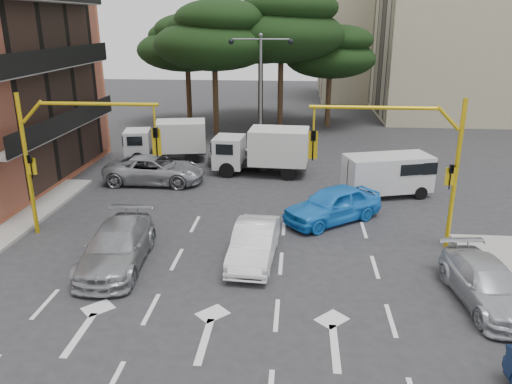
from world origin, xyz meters
TOP-DOWN VIEW (x-y plane):
  - ground at (0.00, 0.00)m, footprint 120.00×120.00m
  - median_strip at (0.00, 16.00)m, footprint 1.40×6.00m
  - apartment_beige_near at (19.95, 32.00)m, footprint 20.20×12.15m
  - apartment_beige_far at (12.95, 44.00)m, footprint 16.20×12.15m
  - pine_left_near at (-3.94, 21.96)m, footprint 9.15×9.15m
  - pine_center at (1.06, 23.96)m, footprint 9.98×9.98m
  - pine_left_far at (-6.94, 25.96)m, footprint 8.32×8.32m
  - pine_right at (5.06, 25.96)m, footprint 7.49×7.49m
  - pine_back at (-0.94, 28.96)m, footprint 9.15×9.15m
  - signal_mast_right at (6.80, 1.99)m, footprint 5.79×0.37m
  - signal_mast_left at (-6.80, 1.99)m, footprint 5.79×0.37m
  - street_lamp_center at (0.00, 16.00)m, footprint 4.16×0.36m
  - car_white_hatch at (0.97, 0.18)m, footprint 1.78×4.43m
  - car_blue_compact at (4.16, 4.40)m, footprint 4.92×4.42m
  - car_silver_wagon at (-4.07, -0.63)m, footprint 2.49×5.36m
  - car_silver_cross_a at (-5.42, 9.27)m, footprint 5.53×2.57m
  - car_silver_cross_b at (-0.88, 13.00)m, footprint 4.39×2.02m
  - car_silver_parked at (8.70, -2.19)m, footprint 2.37×4.78m
  - van_white at (7.18, 8.23)m, footprint 4.76×3.13m
  - box_truck_a at (-5.95, 14.00)m, footprint 5.55×3.15m
  - box_truck_b at (0.42, 11.50)m, footprint 5.74×2.71m

SIDE VIEW (x-z plane):
  - ground at x=0.00m, z-range 0.00..0.00m
  - median_strip at x=0.00m, z-range 0.00..0.15m
  - car_silver_parked at x=8.70m, z-range 0.00..1.34m
  - car_white_hatch at x=0.97m, z-range 0.00..1.43m
  - car_silver_cross_b at x=-0.88m, z-range 0.00..1.46m
  - car_silver_wagon at x=-4.07m, z-range 0.00..1.52m
  - car_silver_cross_a at x=-5.42m, z-range 0.00..1.53m
  - car_blue_compact at x=4.16m, z-range 0.00..1.62m
  - van_white at x=7.18m, z-range 0.00..2.19m
  - box_truck_a at x=-5.95m, z-range 0.00..2.57m
  - box_truck_b at x=0.42m, z-range 0.00..2.76m
  - signal_mast_right at x=6.80m, z-range 0.88..6.88m
  - signal_mast_left at x=-6.80m, z-range 0.88..6.88m
  - street_lamp_center at x=0.00m, z-range 1.54..9.31m
  - pine_right at x=5.06m, z-range 2.03..10.40m
  - pine_left_far at x=-6.94m, z-range 2.26..11.56m
  - pine_left_near at x=-3.94m, z-range 2.49..12.72m
  - pine_back at x=-0.94m, z-range 2.49..12.72m
  - pine_center at x=1.06m, z-range 2.72..13.88m
  - apartment_beige_far at x=12.95m, z-range 0.00..16.70m
  - apartment_beige_near at x=19.95m, z-range 0.00..18.70m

